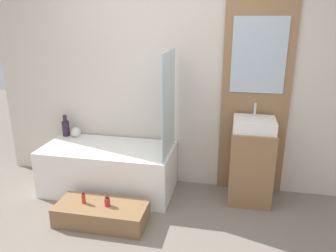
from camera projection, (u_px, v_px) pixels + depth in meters
wall_tiled_back at (168, 75)px, 3.69m from camera, size 4.20×0.06×2.60m
wall_wood_accent at (257, 77)px, 3.45m from camera, size 0.72×0.04×2.60m
bathtub at (109, 169)px, 3.75m from camera, size 1.47×0.71×0.54m
glass_shower_screen at (169, 104)px, 3.36m from camera, size 0.01×0.63×1.08m
wooden_step_bench at (102, 214)px, 3.18m from camera, size 0.88×0.39×0.20m
vanity_cabinet at (251, 166)px, 3.52m from camera, size 0.45×0.44×0.81m
sink at (254, 124)px, 3.37m from camera, size 0.43×0.37×0.26m
vase_tall_dark at (66, 127)px, 4.00m from camera, size 0.09×0.09×0.26m
vase_round_light at (76, 132)px, 3.98m from camera, size 0.12×0.12×0.12m
bottle_soap_primary at (84, 198)px, 3.17m from camera, size 0.04×0.04×0.12m
bottle_soap_secondary at (107, 202)px, 3.13m from camera, size 0.06×0.06×0.10m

